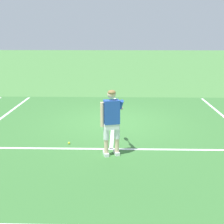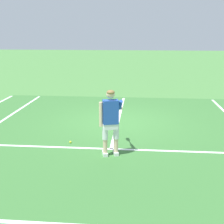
# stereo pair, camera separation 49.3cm
# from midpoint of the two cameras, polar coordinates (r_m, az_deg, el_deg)

# --- Properties ---
(ground_plane) EXTENTS (80.00, 80.00, 0.00)m
(ground_plane) POSITION_cam_midpoint_polar(r_m,az_deg,el_deg) (10.67, 2.45, -1.82)
(ground_plane) COLOR #477F3D
(court_inner_surface) EXTENTS (10.98, 10.17, 0.00)m
(court_inner_surface) POSITION_cam_midpoint_polar(r_m,az_deg,el_deg) (9.66, 2.15, -3.63)
(court_inner_surface) COLOR #387033
(court_inner_surface) RESTS_ON ground
(line_service) EXTENTS (8.23, 0.10, 0.01)m
(line_service) POSITION_cam_midpoint_polar(r_m,az_deg,el_deg) (8.24, 1.58, -6.99)
(line_service) COLOR white
(line_service) RESTS_ON ground
(line_centre_service) EXTENTS (0.10, 6.40, 0.01)m
(line_centre_service) POSITION_cam_midpoint_polar(r_m,az_deg,el_deg) (11.27, 2.61, -0.88)
(line_centre_service) COLOR white
(line_centre_service) RESTS_ON ground
(tennis_player) EXTENTS (0.59, 1.21, 1.71)m
(tennis_player) POSITION_cam_midpoint_polar(r_m,az_deg,el_deg) (7.54, 1.62, -1.19)
(tennis_player) COLOR white
(tennis_player) RESTS_ON ground
(tennis_ball_near_feet) EXTENTS (0.07, 0.07, 0.07)m
(tennis_ball_near_feet) POSITION_cam_midpoint_polar(r_m,az_deg,el_deg) (8.70, -6.24, -5.67)
(tennis_ball_near_feet) COLOR #CCE02D
(tennis_ball_near_feet) RESTS_ON ground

